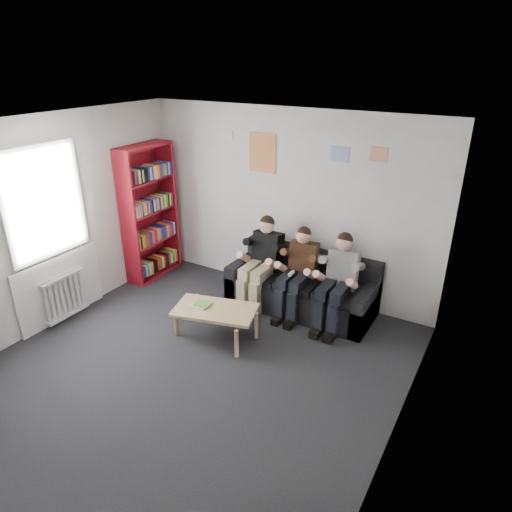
% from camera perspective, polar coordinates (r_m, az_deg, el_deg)
% --- Properties ---
extents(room_shell, '(5.00, 5.00, 5.00)m').
position_cam_1_polar(room_shell, '(4.66, -10.23, -1.75)').
color(room_shell, black).
rests_on(room_shell, ground).
extents(sofa, '(2.05, 0.84, 0.79)m').
position_cam_1_polar(sofa, '(6.50, 5.79, -4.13)').
color(sofa, black).
rests_on(sofa, ground).
extents(bookshelf, '(0.32, 0.95, 2.11)m').
position_cam_1_polar(bookshelf, '(7.34, -13.15, 5.27)').
color(bookshelf, maroon).
rests_on(bookshelf, ground).
extents(coffee_table, '(1.02, 0.56, 0.41)m').
position_cam_1_polar(coffee_table, '(5.81, -5.10, -6.98)').
color(coffee_table, tan).
rests_on(coffee_table, ground).
extents(game_cases, '(0.23, 0.18, 0.03)m').
position_cam_1_polar(game_cases, '(5.85, -6.88, -6.07)').
color(game_cases, silver).
rests_on(game_cases, coffee_table).
extents(person_left, '(0.40, 0.86, 1.29)m').
position_cam_1_polar(person_left, '(6.42, 0.57, -0.88)').
color(person_left, black).
rests_on(person_left, sofa).
extents(person_middle, '(0.37, 0.80, 1.23)m').
position_cam_1_polar(person_middle, '(6.20, 5.16, -2.17)').
color(person_middle, '#4C2D19').
rests_on(person_middle, sofa).
extents(person_right, '(0.39, 0.83, 1.26)m').
position_cam_1_polar(person_right, '(6.00, 10.08, -3.29)').
color(person_right, white).
rests_on(person_right, sofa).
extents(radiator, '(0.10, 0.64, 0.60)m').
position_cam_1_polar(radiator, '(6.68, -22.77, -4.62)').
color(radiator, white).
rests_on(radiator, ground).
extents(window, '(0.05, 1.30, 2.36)m').
position_cam_1_polar(window, '(6.46, -24.12, 0.86)').
color(window, white).
rests_on(window, room_shell).
extents(poster_large, '(0.42, 0.01, 0.55)m').
position_cam_1_polar(poster_large, '(6.60, 0.82, 12.76)').
color(poster_large, gold).
rests_on(poster_large, room_shell).
extents(poster_blue, '(0.25, 0.01, 0.20)m').
position_cam_1_polar(poster_blue, '(6.10, 10.47, 12.39)').
color(poster_blue, blue).
rests_on(poster_blue, room_shell).
extents(poster_pink, '(0.22, 0.01, 0.18)m').
position_cam_1_polar(poster_pink, '(5.94, 15.10, 12.15)').
color(poster_pink, '#BF3B85').
rests_on(poster_pink, room_shell).
extents(poster_sign, '(0.20, 0.01, 0.14)m').
position_cam_1_polar(poster_sign, '(6.87, -3.67, 14.87)').
color(poster_sign, silver).
rests_on(poster_sign, room_shell).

